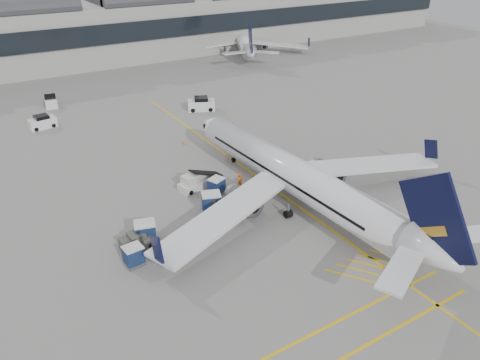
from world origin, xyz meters
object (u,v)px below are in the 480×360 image
baggage_cart_a (211,202)px  ramp_agent_a (240,182)px  pushback_tug (137,241)px  ramp_agent_b (214,208)px  belt_loader (197,182)px  airliner_main (297,177)px

baggage_cart_a → ramp_agent_a: size_ratio=1.25×
pushback_tug → ramp_agent_a: bearing=14.0°
ramp_agent_b → pushback_tug: ramp_agent_b is taller
belt_loader → pushback_tug: belt_loader is taller
belt_loader → ramp_agent_a: (3.46, -2.68, 0.31)m
pushback_tug → belt_loader: bearing=32.9°
baggage_cart_a → ramp_agent_a: baggage_cart_a is taller
belt_loader → baggage_cart_a: bearing=-113.1°
airliner_main → belt_loader: size_ratio=6.93×
airliner_main → pushback_tug: size_ratio=13.06×
pushback_tug → baggage_cart_a: bearing=8.7°
airliner_main → pushback_tug: airliner_main is taller
belt_loader → pushback_tug: size_ratio=1.89×
baggage_cart_a → belt_loader: bearing=99.6°
airliner_main → ramp_agent_a: airliner_main is taller
airliner_main → ramp_agent_b: size_ratio=21.94×
ramp_agent_b → ramp_agent_a: bearing=-157.8°
ramp_agent_b → pushback_tug: 7.89m
ramp_agent_b → pushback_tug: (-7.81, -1.14, -0.16)m
belt_loader → pushback_tug: 11.16m
belt_loader → ramp_agent_a: 4.38m
belt_loader → airliner_main: bearing=-60.6°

